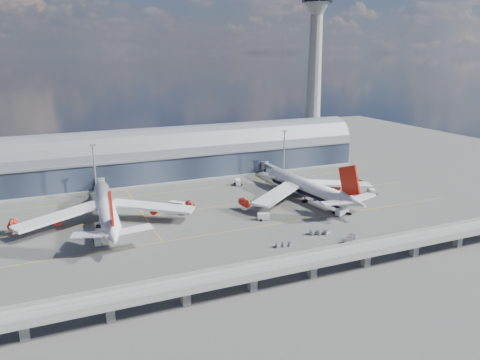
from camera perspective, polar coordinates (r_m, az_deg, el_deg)
name	(u,v)px	position (r m, az deg, el deg)	size (l,w,h in m)	color
ground	(240,220)	(191.90, 0.03, -4.89)	(500.00, 500.00, 0.00)	#474744
taxi_lines	(221,204)	(211.24, -2.36, -2.99)	(200.00, 80.12, 0.01)	gold
terminal	(184,156)	(259.47, -6.84, 2.96)	(200.00, 30.00, 28.00)	#202836
control_tower	(314,77)	(293.97, 9.04, 12.24)	(19.00, 19.00, 103.00)	gray
guideway	(313,261)	(144.89, 8.85, -9.74)	(220.00, 8.50, 7.20)	gray
floodlight_mast_left	(95,170)	(227.49, -17.30, 1.22)	(3.00, 0.70, 25.70)	gray
floodlight_mast_right	(284,152)	(257.08, 5.40, 3.40)	(3.00, 0.70, 25.70)	gray
airliner_left	(107,209)	(191.41, -15.95, -3.47)	(71.90, 75.55, 23.01)	white
airliner_right	(308,188)	(217.98, 8.27, -0.92)	(69.30, 72.47, 22.99)	white
jet_bridge_left	(103,187)	(228.08, -16.33, -0.87)	(4.40, 28.00, 7.25)	gray
jet_bridge_right	(275,170)	(252.29, 4.31, 1.23)	(4.40, 32.00, 7.25)	gray
service_truck_0	(97,240)	(175.88, -16.99, -6.99)	(2.73, 7.11, 2.91)	silver
service_truck_1	(264,217)	(191.78, 2.89, -4.47)	(5.27, 3.48, 2.81)	silver
service_truck_2	(342,211)	(202.55, 12.36, -3.69)	(8.52, 5.95, 3.02)	silver
service_truck_3	(371,191)	(234.19, 15.69, -1.34)	(4.36, 6.65, 3.00)	silver
service_truck_4	(238,182)	(241.31, -0.25, -0.28)	(3.70, 5.55, 2.95)	silver
service_truck_5	(177,205)	(206.58, -7.67, -3.07)	(6.67, 6.30, 3.21)	silver
cargo_train_0	(320,232)	(179.38, 9.70, -6.27)	(8.11, 4.28, 1.79)	gray
cargo_train_1	(284,244)	(167.08, 5.45, -7.81)	(7.00, 2.30, 1.54)	gray
cargo_train_2	(350,238)	(175.72, 13.25, -6.95)	(7.34, 5.43, 1.71)	gray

